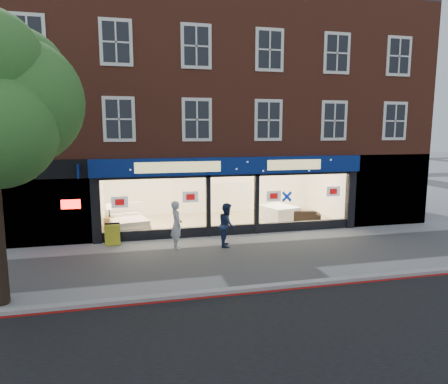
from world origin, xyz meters
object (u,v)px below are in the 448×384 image
object	(u,v)px
display_bed	(128,223)
pedestrian_grey	(177,225)
pedestrian_blue	(227,225)
a_board	(112,235)
mattress_stack	(279,213)
sofa	(300,215)

from	to	relation	value
display_bed	pedestrian_grey	xyz separation A→B (m)	(1.78, -2.95, 0.50)
pedestrian_grey	pedestrian_blue	world-z (taller)	pedestrian_grey
display_bed	pedestrian_grey	size ratio (longest dim) A/B	1.22
a_board	pedestrian_grey	world-z (taller)	pedestrian_grey
mattress_stack	pedestrian_grey	size ratio (longest dim) A/B	1.12
mattress_stack	pedestrian_grey	distance (m)	6.34
pedestrian_blue	sofa	bearing A→B (deg)	-42.40
pedestrian_grey	display_bed	bearing A→B (deg)	23.46
mattress_stack	pedestrian_blue	xyz separation A→B (m)	(-3.43, -3.46, 0.40)
display_bed	mattress_stack	size ratio (longest dim) A/B	1.09
sofa	a_board	bearing A→B (deg)	28.47
a_board	pedestrian_grey	bearing A→B (deg)	-19.36
pedestrian_blue	display_bed	bearing A→B (deg)	63.77
mattress_stack	sofa	distance (m)	1.04
display_bed	mattress_stack	world-z (taller)	display_bed
pedestrian_grey	pedestrian_blue	xyz separation A→B (m)	(1.92, -0.10, -0.07)
sofa	pedestrian_blue	size ratio (longest dim) A/B	1.11
a_board	display_bed	bearing A→B (deg)	76.32
sofa	pedestrian_blue	xyz separation A→B (m)	(-4.34, -2.96, 0.46)
display_bed	pedestrian_grey	world-z (taller)	pedestrian_grey
display_bed	sofa	xyz separation A→B (m)	(8.03, -0.08, -0.03)
mattress_stack	pedestrian_blue	bearing A→B (deg)	-134.72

